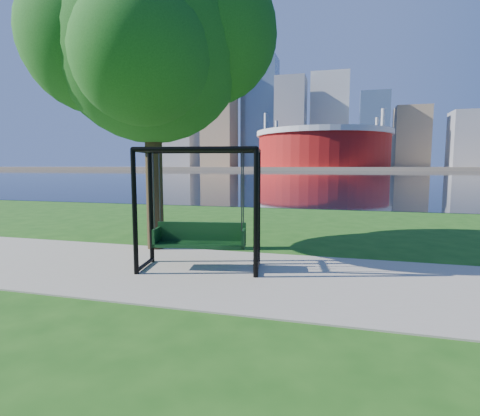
% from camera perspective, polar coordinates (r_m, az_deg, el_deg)
% --- Properties ---
extents(ground, '(900.00, 900.00, 0.00)m').
position_cam_1_polar(ground, '(8.28, -1.42, -9.18)').
color(ground, '#1E5114').
rests_on(ground, ground).
extents(path, '(120.00, 4.00, 0.03)m').
position_cam_1_polar(path, '(7.82, -2.49, -10.02)').
color(path, '#9E937F').
rests_on(path, ground).
extents(river, '(900.00, 180.00, 0.02)m').
position_cam_1_polar(river, '(109.69, 14.14, 4.98)').
color(river, black).
rests_on(river, ground).
extents(far_bank, '(900.00, 228.00, 2.00)m').
position_cam_1_polar(far_bank, '(313.65, 14.95, 5.89)').
color(far_bank, '#937F60').
rests_on(far_bank, ground).
extents(stadium, '(83.00, 83.00, 32.00)m').
position_cam_1_polar(stadium, '(243.25, 12.53, 9.01)').
color(stadium, maroon).
rests_on(stadium, far_bank).
extents(skyline, '(392.00, 66.00, 96.50)m').
position_cam_1_polar(skyline, '(328.83, 14.38, 12.01)').
color(skyline, gray).
rests_on(skyline, far_bank).
extents(swing, '(2.70, 1.53, 2.61)m').
position_cam_1_polar(swing, '(7.99, -6.16, -0.58)').
color(swing, black).
rests_on(swing, ground).
extents(park_tree, '(6.25, 5.64, 7.76)m').
position_cam_1_polar(park_tree, '(10.73, -13.55, 23.37)').
color(park_tree, '#2C2313').
rests_on(park_tree, ground).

